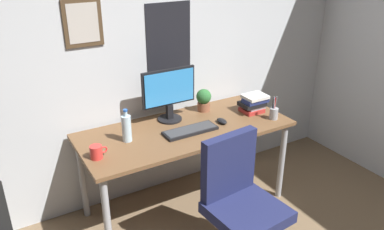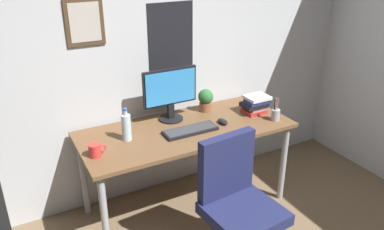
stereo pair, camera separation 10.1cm
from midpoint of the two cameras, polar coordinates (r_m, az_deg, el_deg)
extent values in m
cube|color=silver|center=(3.15, -10.03, 9.29)|extent=(4.40, 0.08, 2.60)
cube|color=#4C3823|center=(2.95, -16.80, 12.88)|extent=(0.28, 0.02, 0.34)
cube|color=beige|center=(2.93, -16.74, 12.85)|extent=(0.22, 0.00, 0.28)
cube|color=black|center=(3.21, -4.39, 11.35)|extent=(0.40, 0.01, 0.56)
cube|color=brown|center=(3.06, -1.89, -2.16)|extent=(1.68, 0.72, 0.03)
cylinder|color=#9EA0A5|center=(2.79, -13.45, -15.03)|extent=(0.05, 0.05, 0.71)
cylinder|color=#9EA0A5|center=(3.44, 12.28, -6.68)|extent=(0.05, 0.05, 0.71)
cylinder|color=#9EA0A5|center=(3.27, -16.72, -9.00)|extent=(0.05, 0.05, 0.71)
cylinder|color=#9EA0A5|center=(3.84, 6.36, -2.81)|extent=(0.05, 0.05, 0.71)
cube|color=#1E234C|center=(2.64, 6.99, -14.06)|extent=(0.50, 0.50, 0.08)
cube|color=#1E234C|center=(2.61, 4.34, -7.33)|extent=(0.42, 0.11, 0.45)
cylinder|color=black|center=(3.20, -4.21, -0.58)|extent=(0.20, 0.20, 0.01)
cube|color=black|center=(3.17, -4.24, 0.53)|extent=(0.05, 0.04, 0.12)
cube|color=black|center=(3.10, -4.40, 4.12)|extent=(0.46, 0.02, 0.30)
cube|color=#338CD8|center=(3.08, -4.24, 4.01)|extent=(0.43, 0.00, 0.27)
cube|color=black|center=(2.99, -1.22, -2.32)|extent=(0.43, 0.15, 0.02)
cube|color=#38383A|center=(2.98, -1.22, -2.10)|extent=(0.41, 0.13, 0.00)
ellipsoid|color=black|center=(3.13, 3.50, -0.91)|extent=(0.06, 0.11, 0.04)
cylinder|color=silver|center=(2.87, -10.62, -1.99)|extent=(0.07, 0.07, 0.20)
cylinder|color=silver|center=(2.82, -10.81, 0.20)|extent=(0.03, 0.03, 0.04)
cylinder|color=#2659B2|center=(2.81, -10.85, 0.67)|extent=(0.03, 0.03, 0.01)
cylinder|color=red|center=(2.71, -15.01, -5.33)|extent=(0.08, 0.08, 0.09)
torus|color=red|center=(2.72, -13.93, -4.98)|extent=(0.05, 0.01, 0.05)
cylinder|color=brown|center=(3.36, 0.87, 1.27)|extent=(0.11, 0.11, 0.07)
sphere|color=#2D6B33|center=(3.32, 0.88, 2.74)|extent=(0.13, 0.13, 0.13)
ellipsoid|color=#287A38|center=(3.32, 0.20, 3.10)|extent=(0.07, 0.08, 0.02)
ellipsoid|color=#287A38|center=(3.35, 1.10, 3.29)|extent=(0.07, 0.08, 0.02)
ellipsoid|color=#287A38|center=(3.28, 0.76, 2.85)|extent=(0.08, 0.07, 0.02)
cylinder|color=#9EA0A5|center=(3.25, 11.11, 0.19)|extent=(0.07, 0.07, 0.09)
cylinder|color=#263FBF|center=(3.23, 11.10, 1.53)|extent=(0.01, 0.01, 0.13)
cylinder|color=red|center=(3.22, 11.26, 1.45)|extent=(0.01, 0.01, 0.13)
cylinder|color=black|center=(3.22, 10.97, 1.46)|extent=(0.01, 0.01, 0.13)
cylinder|color=#9EA0A5|center=(3.22, 11.36, 1.57)|extent=(0.01, 0.03, 0.14)
cylinder|color=#9EA0A5|center=(3.21, 11.14, 1.52)|extent=(0.01, 0.02, 0.14)
cube|color=#B22D28|center=(3.37, 7.96, 0.74)|extent=(0.17, 0.16, 0.03)
cube|color=gray|center=(3.37, 8.30, 1.24)|extent=(0.16, 0.12, 0.02)
cube|color=black|center=(3.35, 8.00, 1.68)|extent=(0.21, 0.15, 0.03)
cube|color=navy|center=(3.33, 8.48, 2.15)|extent=(0.21, 0.12, 0.03)
cube|color=silver|center=(3.33, 8.43, 2.71)|extent=(0.20, 0.17, 0.03)
camera|label=1|loc=(0.05, -90.99, -0.45)|focal=36.13mm
camera|label=2|loc=(0.05, 89.01, 0.45)|focal=36.13mm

